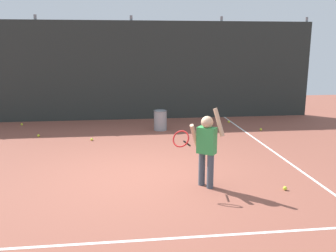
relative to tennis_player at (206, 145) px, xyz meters
name	(u,v)px	position (x,y,z in m)	size (l,w,h in m)	color
ground_plane	(141,175)	(-1.03, 0.68, -0.73)	(20.00, 20.00, 0.00)	brown
court_line_baseline	(151,240)	(-1.03, -1.61, -0.72)	(9.00, 0.05, 0.00)	white
court_line_sideline	(276,154)	(1.98, 1.68, -0.72)	(0.05, 9.00, 0.00)	white
back_fence_windscreen	(132,71)	(-1.03, 5.94, 0.81)	(11.66, 0.08, 3.07)	#282D2B
fence_post_1	(39,69)	(-3.87, 6.00, 0.88)	(0.09, 0.09, 3.22)	slate
fence_post_2	(132,69)	(-1.03, 6.00, 0.88)	(0.09, 0.09, 3.22)	slate
fence_post_3	(220,68)	(1.81, 6.00, 0.88)	(0.09, 0.09, 3.22)	slate
fence_post_4	(303,67)	(4.65, 6.00, 0.88)	(0.09, 0.09, 3.22)	slate
tennis_player	(206,145)	(0.00, 0.00, 0.00)	(0.89, 0.51, 1.35)	#3F4C59
ball_hopper	(160,120)	(-0.32, 4.25, -0.44)	(0.38, 0.38, 0.56)	gray
tennis_ball_0	(261,129)	(2.46, 3.85, -0.69)	(0.07, 0.07, 0.07)	#CCE033
tennis_ball_1	(202,152)	(0.36, 1.90, -0.69)	(0.07, 0.07, 0.07)	#CCE033
tennis_ball_2	(22,124)	(-4.35, 5.35, -0.69)	(0.07, 0.07, 0.07)	#CCE033
tennis_ball_3	(92,139)	(-2.14, 3.31, -0.69)	(0.07, 0.07, 0.07)	#CCE033
tennis_ball_4	(285,188)	(1.27, -0.31, -0.69)	(0.07, 0.07, 0.07)	#CCE033
tennis_ball_5	(229,122)	(1.87, 4.99, -0.69)	(0.07, 0.07, 0.07)	#CCE033
tennis_ball_6	(39,136)	(-3.54, 3.87, -0.69)	(0.07, 0.07, 0.07)	#CCE033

